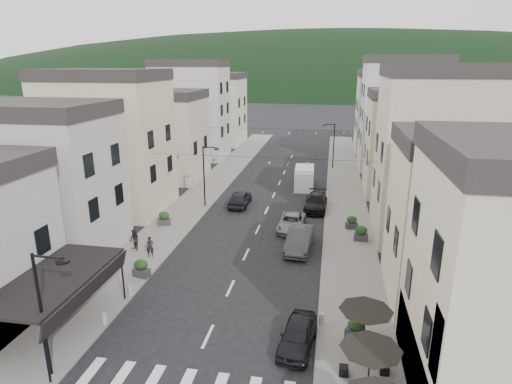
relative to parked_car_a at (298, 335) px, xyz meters
The scene contains 26 objects.
sidewalk_left 28.68m from the parked_car_a, 114.96° to the left, with size 4.00×76.00×0.12m, color slate.
sidewalk_right 26.17m from the parked_car_a, 83.64° to the left, with size 4.00×76.00×0.12m, color slate.
hill_backdrop 294.04m from the parked_car_a, 90.90° to the left, with size 640.00×360.00×70.00m, color black.
boutique_awning 12.14m from the parked_car_a, behind, with size 3.77×7.50×3.28m.
buildings_row_left 37.45m from the parked_car_a, 121.03° to the left, with size 10.20×54.16×14.00m.
buildings_row_right 32.65m from the parked_car_a, 72.07° to the left, with size 10.20×54.16×14.50m.
cafe_terrace 4.77m from the parked_car_a, 45.91° to the right, with size 2.50×8.10×2.53m.
streetlamp_left_near 11.57m from the parked_car_a, 159.00° to the right, with size 1.70×0.56×6.00m.
streetlamp_left_far 22.76m from the parked_car_a, 117.52° to the left, with size 1.70×0.56×6.00m.
streetlamp_right_far 38.14m from the parked_car_a, 88.16° to the left, with size 1.70×0.56×6.00m.
bollards 4.63m from the parked_car_a, behind, with size 11.66×10.26×0.60m.
bunting_near 17.38m from the parked_car_a, 106.04° to the left, with size 19.00×0.28×0.62m.
bunting_far 32.71m from the parked_car_a, 98.18° to the left, with size 19.00×0.28×0.62m.
parked_car_a is the anchor object (origin of this frame).
parked_car_b 11.62m from the parked_car_a, 94.08° to the left, with size 1.72×4.92×1.62m, color #313234.
parked_car_c 15.65m from the parked_car_a, 96.60° to the left, with size 2.10×4.55×1.27m, color gray.
parked_car_d 21.09m from the parked_car_a, 90.00° to the left, with size 2.04×5.01×1.45m, color black.
parked_car_e 22.19m from the parked_car_a, 109.48° to the left, with size 1.82×4.52×1.54m, color black.
delivery_van 28.63m from the parked_car_a, 93.26° to the left, with size 2.27×5.27×2.49m.
pedestrian_a 13.94m from the parked_car_a, 143.81° to the left, with size 0.55×0.36×1.52m, color black.
pedestrian_b 15.73m from the parked_car_a, 144.78° to the left, with size 0.78×0.61×1.61m, color black.
planter_la 11.85m from the parked_car_a, 153.48° to the left, with size 1.17×0.81×1.19m.
planter_lb 19.14m from the parked_car_a, 131.35° to the left, with size 1.21×0.94×1.20m.
planter_ra 3.01m from the parked_car_a, 19.23° to the left, with size 1.14×0.92×1.12m.
planter_rb 14.35m from the parked_car_a, 74.60° to the left, with size 1.10×0.63×1.21m.
planter_rc 16.65m from the parked_car_a, 78.98° to the left, with size 1.08×0.75×1.10m.
Camera 1 is at (5.73, -12.15, 13.45)m, focal length 30.00 mm.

